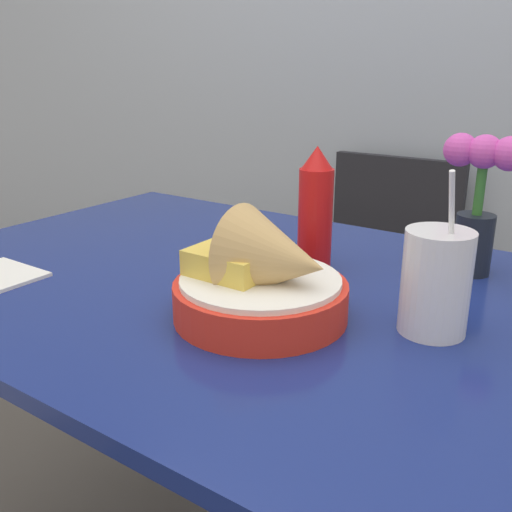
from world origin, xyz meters
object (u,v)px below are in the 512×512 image
object	(u,v)px
chair_far_window	(379,275)
flower_vase	(479,195)
food_basket	(265,281)
drink_cup	(435,285)
ketchup_bottle	(315,211)

from	to	relation	value
chair_far_window	flower_vase	bearing A→B (deg)	-55.71
food_basket	drink_cup	size ratio (longest dim) A/B	1.10
food_basket	ketchup_bottle	size ratio (longest dim) A/B	1.15
food_basket	drink_cup	xyz separation A→B (m)	(0.20, 0.09, 0.01)
chair_far_window	ketchup_bottle	size ratio (longest dim) A/B	4.03
chair_far_window	flower_vase	world-z (taller)	flower_vase
ketchup_bottle	flower_vase	bearing A→B (deg)	29.10
chair_far_window	ketchup_bottle	xyz separation A→B (m)	(0.16, -0.70, 0.37)
chair_far_window	flower_vase	distance (m)	0.80
chair_far_window	flower_vase	xyz separation A→B (m)	(0.39, -0.57, 0.40)
food_basket	flower_vase	world-z (taller)	flower_vase
chair_far_window	food_basket	size ratio (longest dim) A/B	3.50
ketchup_bottle	chair_far_window	bearing A→B (deg)	102.73
ketchup_bottle	flower_vase	distance (m)	0.27
food_basket	ketchup_bottle	bearing A→B (deg)	102.19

